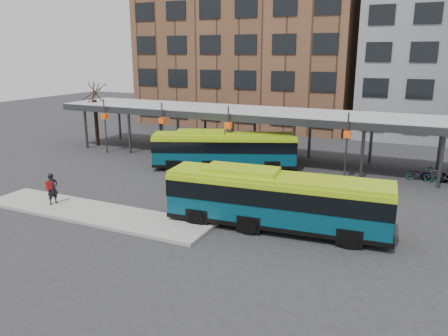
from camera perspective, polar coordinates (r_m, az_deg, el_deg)
ground at (r=24.94m, az=-2.36°, el=-5.72°), size 120.00×120.00×0.00m
boarding_island at (r=25.55m, az=-16.62°, el=-5.62°), size 14.00×3.00×0.18m
canopy at (r=35.63m, az=7.03°, el=6.92°), size 40.00×6.53×4.80m
tree at (r=44.01m, az=-16.35°, el=6.00°), size 1.64×1.64×5.60m
building_brick at (r=56.71m, az=3.53°, el=17.10°), size 26.00×14.00×22.00m
bus_front at (r=22.20m, az=6.75°, el=-4.03°), size 11.38×3.30×3.09m
bus_rear at (r=33.58m, az=-0.02°, el=2.49°), size 10.96×6.32×3.01m
pedestrian at (r=27.23m, az=-21.51°, el=-2.50°), size 0.60×0.77×1.85m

